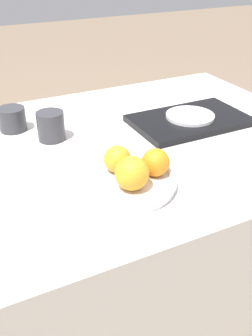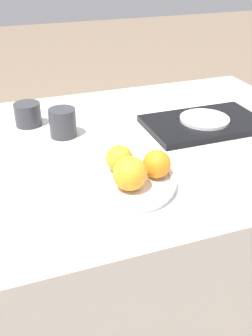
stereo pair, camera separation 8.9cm
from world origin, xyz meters
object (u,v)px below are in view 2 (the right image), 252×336
object	(u,v)px
fruit_platter	(126,181)
side_plate	(205,119)
orange_1	(119,159)
cup_2	(63,123)
serving_tray	(204,124)
orange_2	(157,164)
cup_1	(28,114)
orange_0	(130,174)

from	to	relation	value
fruit_platter	side_plate	bearing A→B (deg)	34.81
orange_1	cup_2	xyz separation A→B (m)	(-0.08, 0.28, -0.01)
serving_tray	cup_2	xyz separation A→B (m)	(-0.42, 0.08, 0.03)
fruit_platter	orange_2	distance (m)	0.08
orange_1	cup_1	distance (m)	0.42
orange_2	side_plate	size ratio (longest dim) A/B	0.44
orange_0	side_plate	size ratio (longest dim) A/B	0.51
fruit_platter	cup_2	distance (m)	0.33
orange_2	fruit_platter	bearing A→B (deg)	171.84
orange_2	cup_1	distance (m)	0.50
side_plate	orange_1	bearing A→B (deg)	-150.60
cup_1	fruit_platter	bearing A→B (deg)	-69.20
fruit_platter	cup_1	bearing A→B (deg)	110.80
orange_1	cup_1	size ratio (longest dim) A/B	0.81
serving_tray	side_plate	xyz separation A→B (m)	(0.00, 0.00, 0.01)
orange_0	serving_tray	distance (m)	0.44
orange_2	cup_1	xyz separation A→B (m)	(-0.24, 0.44, -0.02)
fruit_platter	orange_1	bearing A→B (deg)	90.99
side_plate	cup_2	bearing A→B (deg)	168.84
orange_0	orange_1	distance (m)	0.08
orange_2	orange_1	bearing A→B (deg)	142.87
orange_0	cup_1	size ratio (longest dim) A/B	0.95
orange_0	orange_2	xyz separation A→B (m)	(0.08, 0.03, -0.01)
fruit_platter	cup_2	xyz separation A→B (m)	(-0.08, 0.32, 0.03)
fruit_platter	serving_tray	bearing A→B (deg)	34.81
cup_1	cup_2	xyz separation A→B (m)	(0.09, -0.11, 0.01)
orange_2	cup_2	world-z (taller)	orange_2
fruit_platter	orange_1	size ratio (longest dim) A/B	3.62
orange_2	cup_1	size ratio (longest dim) A/B	0.82
orange_2	serving_tray	size ratio (longest dim) A/B	0.19
side_plate	cup_2	xyz separation A→B (m)	(-0.42, 0.08, 0.02)
cup_1	serving_tray	bearing A→B (deg)	-21.22
orange_2	serving_tray	distance (m)	0.37
cup_2	side_plate	bearing A→B (deg)	-11.16
fruit_platter	orange_0	size ratio (longest dim) A/B	3.07
fruit_platter	cup_1	size ratio (longest dim) A/B	2.93
side_plate	cup_1	bearing A→B (deg)	158.78
orange_2	serving_tray	world-z (taller)	orange_2
cup_1	cup_2	world-z (taller)	cup_2
fruit_platter	cup_1	xyz separation A→B (m)	(-0.16, 0.43, 0.02)
orange_0	cup_2	size ratio (longest dim) A/B	0.93
serving_tray	side_plate	bearing A→B (deg)	0.00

